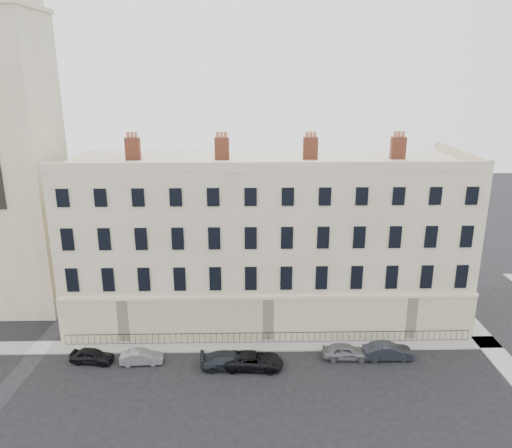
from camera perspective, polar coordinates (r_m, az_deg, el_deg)
The scene contains 12 objects.
ground at distance 40.81m, azimuth 10.62°, elevation -17.01°, with size 160.00×160.00×0.00m, color black.
terrace at distance 47.49m, azimuth 1.16°, elevation -1.57°, with size 36.22×12.22×17.00m.
church_tower at distance 52.06m, azimuth -26.88°, elevation 10.86°, with size 8.00×8.13×44.00m.
pavement_terrace at distance 44.26m, azimuth -3.89°, elevation -13.70°, with size 48.00×2.00×0.12m, color gray.
pavement_east_return at distance 51.28m, azimuth 23.39°, elevation -10.61°, with size 2.00×24.00×0.12m, color gray.
railings at distance 44.35m, azimuth 1.42°, elevation -12.85°, with size 35.00×0.04×0.96m.
car_a at distance 43.85m, azimuth -18.23°, elevation -14.11°, with size 1.42×3.52×1.20m, color black.
car_b at distance 42.69m, azimuth -12.95°, elevation -14.61°, with size 1.19×3.40×1.12m, color slate.
car_c at distance 41.20m, azimuth -3.15°, elevation -15.27°, with size 1.83×4.49×1.30m, color black.
car_d at distance 41.11m, azimuth -0.26°, elevation -15.32°, with size 2.16×4.68×1.30m, color black.
car_e at distance 42.88m, azimuth 10.18°, elevation -14.14°, with size 1.53×3.80×1.30m, color slate.
car_f at distance 43.58m, azimuth 14.84°, elevation -13.89°, with size 1.41×4.06×1.34m, color black.
Camera 1 is at (-7.94, -32.99, 22.68)m, focal length 35.00 mm.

